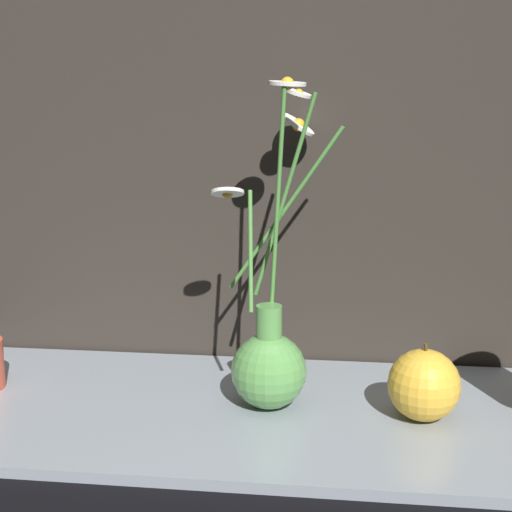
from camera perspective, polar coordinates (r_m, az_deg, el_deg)
The scene contains 4 objects.
ground_plane at distance 0.88m, azimuth -0.42°, elevation -12.75°, with size 6.00×6.00×0.00m, color black.
shelf at distance 0.87m, azimuth -0.42°, elevation -12.39°, with size 0.86×0.34×0.01m.
vase_with_flowers at distance 0.85m, azimuth 1.10°, elevation -7.79°, with size 0.15×0.21×0.38m.
orange_fruit at distance 0.85m, azimuth 13.28°, elevation -10.01°, with size 0.08×0.08×0.09m.
Camera 1 is at (0.10, -0.79, 0.37)m, focal length 50.00 mm.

